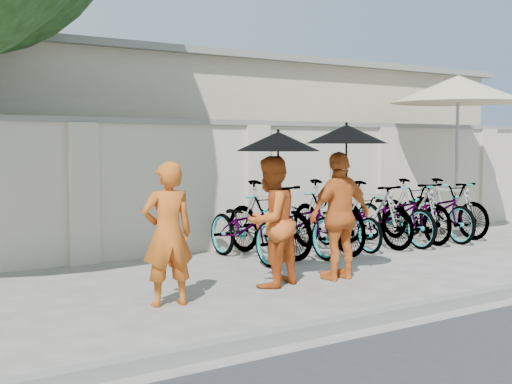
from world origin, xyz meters
TOP-DOWN VIEW (x-y plane):
  - ground at (0.00, 0.00)m, footprint 80.00×80.00m
  - kerb at (0.00, -1.70)m, footprint 40.00×0.16m
  - compound_wall at (1.00, 3.20)m, footprint 20.00×0.30m
  - building_behind at (2.00, 7.00)m, footprint 14.00×6.00m
  - monk_left at (-1.23, 0.10)m, footprint 0.61×0.46m
  - monk_center at (0.25, 0.29)m, footprint 0.90×0.79m
  - parasol_center at (0.30, 0.21)m, footprint 1.00×1.00m
  - monk_right at (1.22, 0.15)m, footprint 0.94×0.40m
  - parasol_right at (1.24, 0.07)m, footprint 1.03×1.03m
  - patio_umbrella at (6.00, 2.23)m, footprint 2.84×2.84m
  - bike_0 at (1.03, 1.97)m, footprint 0.70×1.91m
  - bike_1 at (1.53, 2.10)m, footprint 0.72×1.95m
  - bike_2 at (2.03, 1.94)m, footprint 0.70×1.92m
  - bike_3 at (2.53, 1.90)m, footprint 0.68×1.93m
  - bike_4 at (3.03, 1.97)m, footprint 0.68×1.70m
  - bike_5 at (3.53, 1.93)m, footprint 0.55×1.81m
  - bike_6 at (4.03, 1.90)m, footprint 0.79×1.97m
  - bike_7 at (4.53, 1.91)m, footprint 0.74×1.86m
  - bike_8 at (5.03, 1.89)m, footprint 0.91×2.01m
  - bike_9 at (5.53, 2.01)m, footprint 0.50×1.77m

SIDE VIEW (x-z plane):
  - ground at x=0.00m, z-range 0.00..0.00m
  - kerb at x=0.00m, z-range 0.00..0.12m
  - bike_4 at x=3.03m, z-range 0.00..0.88m
  - bike_0 at x=1.03m, z-range 0.00..1.00m
  - bike_2 at x=2.03m, z-range 0.00..1.00m
  - bike_6 at x=4.03m, z-range 0.00..1.02m
  - bike_8 at x=5.03m, z-range 0.00..1.02m
  - bike_9 at x=5.53m, z-range 0.00..1.06m
  - bike_5 at x=3.53m, z-range 0.00..1.08m
  - bike_7 at x=4.53m, z-range 0.00..1.09m
  - bike_3 at x=2.53m, z-range 0.00..1.14m
  - bike_1 at x=1.53m, z-range 0.00..1.15m
  - monk_left at x=-1.23m, z-range 0.00..1.53m
  - monk_center at x=0.25m, z-range 0.00..1.56m
  - monk_right at x=1.22m, z-range 0.00..1.61m
  - compound_wall at x=1.00m, z-range 0.00..2.00m
  - building_behind at x=2.00m, z-range 0.00..3.20m
  - parasol_center at x=0.30m, z-range 1.25..2.22m
  - parasol_right at x=1.24m, z-range 1.31..2.34m
  - patio_umbrella at x=6.00m, z-range 1.19..4.16m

